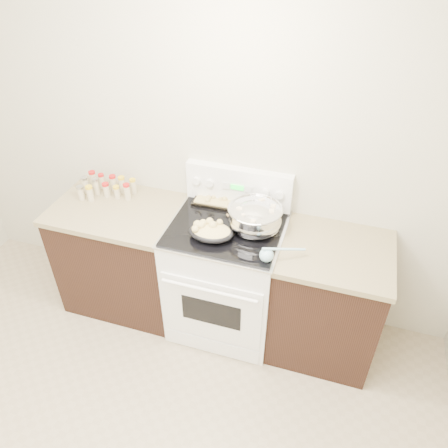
% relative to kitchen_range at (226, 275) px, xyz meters
% --- Properties ---
extents(room_shell, '(4.10, 3.60, 2.75)m').
position_rel_kitchen_range_xyz_m(room_shell, '(-0.35, -1.42, 1.21)').
color(room_shell, beige).
rests_on(room_shell, ground).
extents(counter_left, '(0.93, 0.67, 0.92)m').
position_rel_kitchen_range_xyz_m(counter_left, '(-0.83, 0.01, -0.03)').
color(counter_left, black).
rests_on(counter_left, ground).
extents(counter_right, '(0.73, 0.67, 0.92)m').
position_rel_kitchen_range_xyz_m(counter_right, '(0.73, 0.01, -0.03)').
color(counter_right, black).
rests_on(counter_right, ground).
extents(kitchen_range, '(0.78, 0.73, 1.22)m').
position_rel_kitchen_range_xyz_m(kitchen_range, '(0.00, 0.00, 0.00)').
color(kitchen_range, white).
rests_on(kitchen_range, ground).
extents(mixing_bowl, '(0.39, 0.39, 0.21)m').
position_rel_kitchen_range_xyz_m(mixing_bowl, '(0.18, 0.04, 0.54)').
color(mixing_bowl, silver).
rests_on(mixing_bowl, kitchen_range).
extents(roasting_pan, '(0.31, 0.22, 0.11)m').
position_rel_kitchen_range_xyz_m(roasting_pan, '(-0.06, -0.14, 0.50)').
color(roasting_pan, black).
rests_on(roasting_pan, kitchen_range).
extents(baking_sheet, '(0.36, 0.26, 0.06)m').
position_rel_kitchen_range_xyz_m(baking_sheet, '(-0.13, 0.27, 0.47)').
color(baking_sheet, black).
rests_on(baking_sheet, kitchen_range).
extents(wooden_spoon, '(0.20, 0.20, 0.04)m').
position_rel_kitchen_range_xyz_m(wooden_spoon, '(0.02, -0.03, 0.46)').
color(wooden_spoon, '#9D7847').
rests_on(wooden_spoon, kitchen_range).
extents(blue_ladle, '(0.26, 0.18, 0.11)m').
position_rel_kitchen_range_xyz_m(blue_ladle, '(0.34, -0.24, 0.49)').
color(blue_ladle, '#94C7DD').
rests_on(blue_ladle, kitchen_range).
extents(spice_jars, '(0.39, 0.24, 0.13)m').
position_rel_kitchen_range_xyz_m(spice_jars, '(-0.99, 0.14, 0.49)').
color(spice_jars, '#BFB28C').
rests_on(spice_jars, counter_left).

